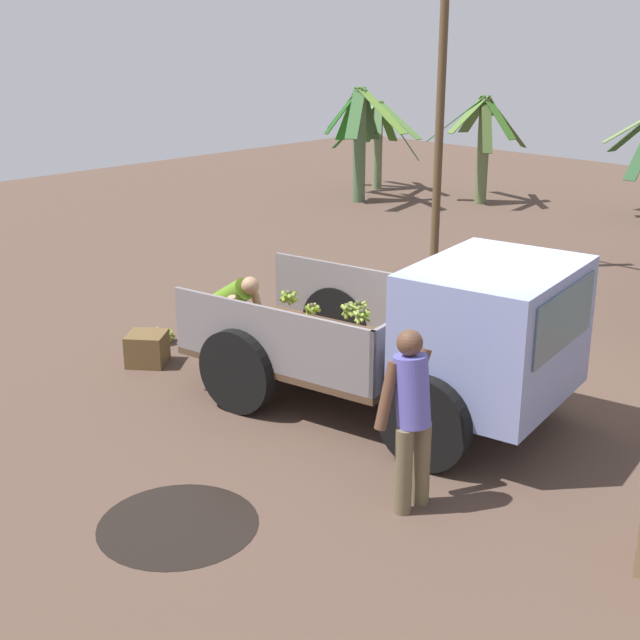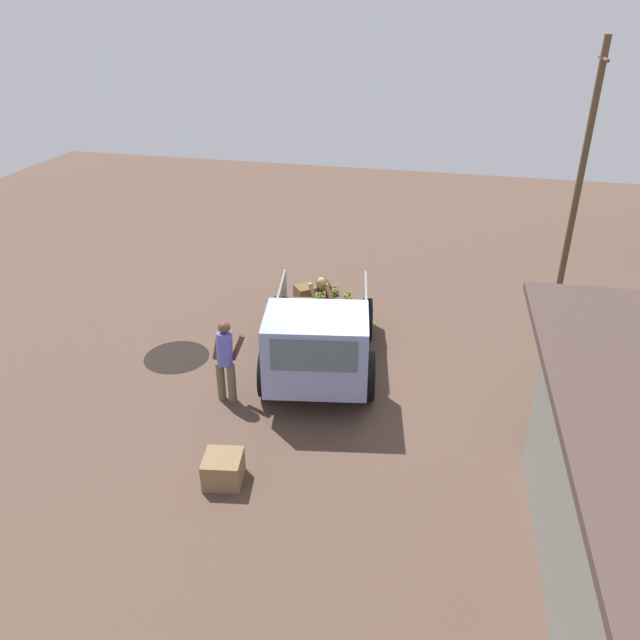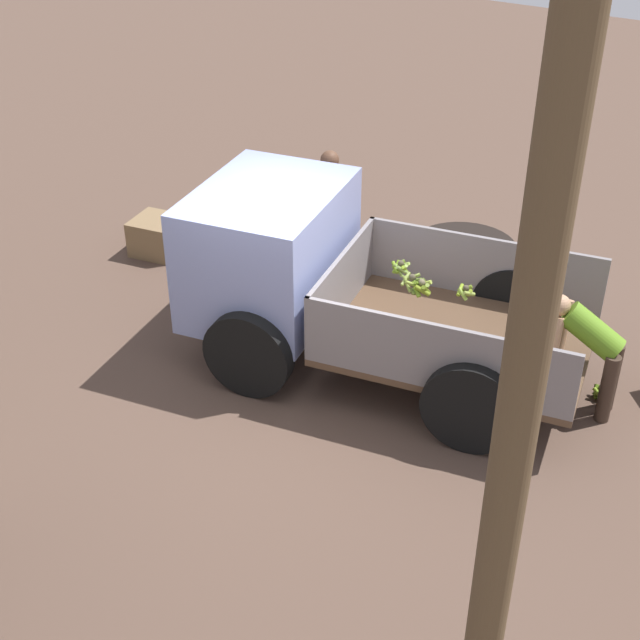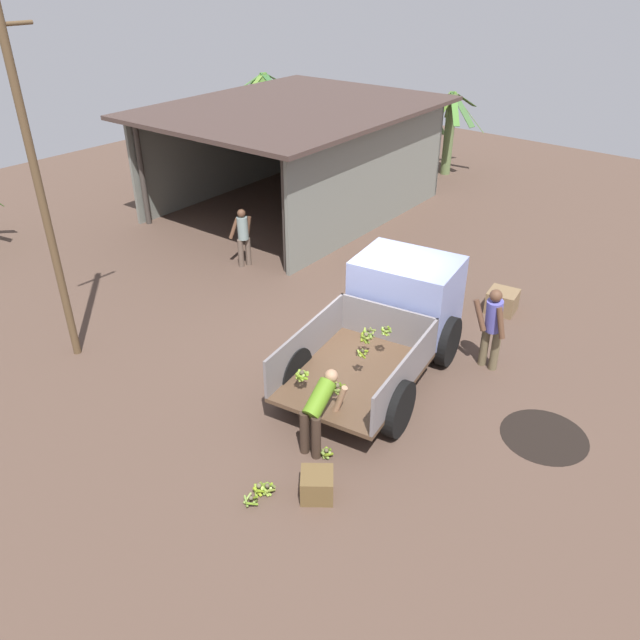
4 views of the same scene
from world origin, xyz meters
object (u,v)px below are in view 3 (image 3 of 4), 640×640
banana_bunch_on_ground_1 (601,391)px  wooden_crate_1 (157,236)px  person_worker_loading (591,347)px  person_foreground_visitor (327,206)px  cargo_truck (309,270)px  utility_pole (495,566)px

banana_bunch_on_ground_1 → wooden_crate_1: bearing=-0.0°
person_worker_loading → wooden_crate_1: size_ratio=2.05×
person_foreground_visitor → person_worker_loading: 3.98m
cargo_truck → person_foreground_visitor: 1.83m
cargo_truck → person_foreground_visitor: (0.80, -1.65, -0.08)m
person_foreground_visitor → banana_bunch_on_ground_1: person_foreground_visitor is taller
cargo_truck → person_foreground_visitor: cargo_truck is taller
person_foreground_visitor → banana_bunch_on_ground_1: size_ratio=8.42×
cargo_truck → utility_pole: 6.80m
cargo_truck → person_foreground_visitor: size_ratio=2.67×
cargo_truck → banana_bunch_on_ground_1: bearing=-174.9°
person_foreground_visitor → banana_bunch_on_ground_1: bearing=-6.4°
wooden_crate_1 → cargo_truck: bearing=164.1°
banana_bunch_on_ground_1 → wooden_crate_1: size_ratio=0.33×
cargo_truck → utility_pole: utility_pole is taller
utility_pole → banana_bunch_on_ground_1: (0.88, -5.81, -3.25)m
banana_bunch_on_ground_1 → wooden_crate_1: (6.23, -0.00, 0.16)m
person_worker_loading → person_foreground_visitor: bearing=-22.6°
banana_bunch_on_ground_1 → person_worker_loading: bearing=63.6°
wooden_crate_1 → banana_bunch_on_ground_1: bearing=180.0°
cargo_truck → person_worker_loading: size_ratio=3.58×
person_foreground_visitor → person_worker_loading: size_ratio=1.34×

